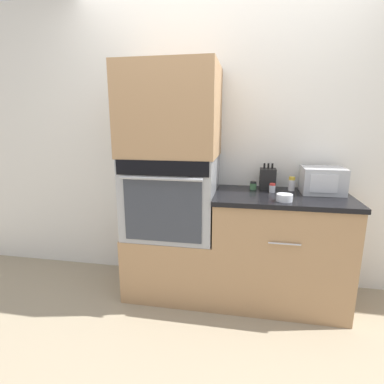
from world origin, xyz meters
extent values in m
plane|color=gray|center=(0.00, 0.00, 0.00)|extent=(12.00, 12.00, 0.00)
cube|color=silver|center=(0.00, 0.63, 1.25)|extent=(8.00, 0.05, 2.50)
cube|color=#A87F56|center=(-0.37, 0.30, 0.26)|extent=(0.74, 0.60, 0.53)
cube|color=#9EA0A5|center=(-0.37, 0.30, 0.85)|extent=(0.72, 0.59, 0.65)
cube|color=black|center=(-0.37, 0.00, 1.12)|extent=(0.69, 0.01, 0.11)
cube|color=#3FBFF2|center=(-0.37, 0.00, 1.12)|extent=(0.09, 0.00, 0.03)
cube|color=#333842|center=(-0.37, 0.00, 0.81)|extent=(0.59, 0.01, 0.48)
cylinder|color=#9EA0A5|center=(-0.37, -0.03, 1.05)|extent=(0.61, 0.02, 0.02)
cube|color=#A87F56|center=(-0.37, 0.30, 1.52)|extent=(0.74, 0.60, 0.69)
cube|color=#A87F56|center=(0.51, 0.30, 0.43)|extent=(1.02, 0.60, 0.86)
cube|color=black|center=(0.51, 0.30, 0.88)|extent=(1.04, 0.63, 0.03)
cylinder|color=#B7B7BC|center=(0.51, -0.01, 0.62)|extent=(0.22, 0.01, 0.01)
cube|color=#B2B5BA|center=(0.82, 0.42, 1.00)|extent=(0.32, 0.27, 0.20)
cube|color=silver|center=(0.80, 0.29, 1.00)|extent=(0.20, 0.01, 0.14)
cube|color=black|center=(0.40, 0.50, 0.98)|extent=(0.13, 0.12, 0.17)
cylinder|color=black|center=(0.37, 0.50, 1.09)|extent=(0.02, 0.02, 0.04)
cylinder|color=black|center=(0.40, 0.50, 1.09)|extent=(0.02, 0.02, 0.04)
cylinder|color=black|center=(0.44, 0.50, 1.09)|extent=(0.02, 0.02, 0.04)
cylinder|color=silver|center=(0.50, 0.11, 0.92)|extent=(0.11, 0.11, 0.05)
cylinder|color=#427047|center=(0.29, 0.45, 0.92)|extent=(0.06, 0.06, 0.05)
cylinder|color=black|center=(0.29, 0.45, 0.95)|extent=(0.05, 0.05, 0.01)
cylinder|color=silver|center=(0.59, 0.47, 0.94)|extent=(0.05, 0.05, 0.09)
cylinder|color=gold|center=(0.59, 0.47, 0.99)|extent=(0.05, 0.05, 0.02)
cylinder|color=silver|center=(0.44, 0.38, 0.92)|extent=(0.05, 0.05, 0.06)
cylinder|color=red|center=(0.44, 0.38, 0.96)|extent=(0.05, 0.05, 0.02)
camera|label=1|loc=(0.23, -2.03, 1.44)|focal=28.00mm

